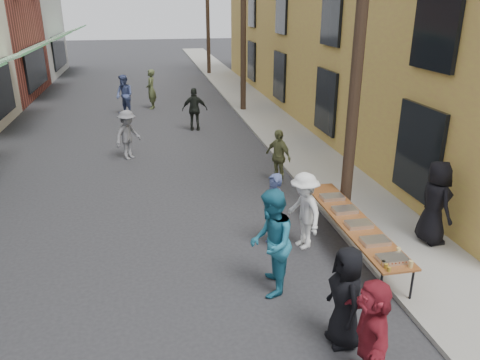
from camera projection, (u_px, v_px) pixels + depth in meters
name	position (u px, v px, depth m)	size (l,w,h in m)	color
ground	(172.00, 319.00, 7.75)	(120.00, 120.00, 0.00)	#28282B
sidewalk	(257.00, 109.00, 22.37)	(2.20, 60.00, 0.10)	gray
utility_pole_near	(361.00, 23.00, 9.66)	(0.26, 0.26, 9.00)	#2D2116
utility_pole_mid	(243.00, 11.00, 20.64)	(0.26, 0.26, 9.00)	#2D2116
utility_pole_far	(208.00, 7.00, 31.61)	(0.26, 0.26, 9.00)	#2D2116
serving_table	(352.00, 221.00, 9.57)	(0.70, 4.00, 0.75)	brown
catering_tray_sausage	(392.00, 259.00, 8.04)	(0.50, 0.33, 0.08)	maroon
catering_tray_foil_b	(375.00, 241.00, 8.63)	(0.50, 0.33, 0.08)	#B2B2B7
catering_tray_buns	(359.00, 224.00, 9.27)	(0.50, 0.33, 0.08)	tan
catering_tray_foil_d	(345.00, 210.00, 9.91)	(0.50, 0.33, 0.08)	#B2B2B7
catering_tray_buns_end	(332.00, 197.00, 10.55)	(0.50, 0.33, 0.08)	tan
condiment_jar_a	(389.00, 269.00, 7.72)	(0.07, 0.07, 0.08)	#A57F26
condiment_jar_b	(386.00, 266.00, 7.81)	(0.07, 0.07, 0.08)	#A57F26
condiment_jar_c	(383.00, 263.00, 7.91)	(0.07, 0.07, 0.08)	#A57F26
cup_stack	(411.00, 264.00, 7.84)	(0.08, 0.08, 0.12)	tan
guest_front_a	(346.00, 297.00, 6.96)	(0.80, 0.52, 1.63)	black
guest_front_b	(273.00, 210.00, 9.83)	(0.59, 0.39, 1.63)	#414E7E
guest_front_c	(271.00, 243.00, 8.16)	(0.95, 0.74, 1.96)	teal
guest_front_d	(304.00, 211.00, 9.76)	(1.08, 0.62, 1.67)	white
guest_front_e	(278.00, 156.00, 13.32)	(0.92, 0.38, 1.57)	olive
guest_queue_back	(371.00, 331.00, 6.31)	(1.44, 0.46, 1.56)	maroon
server	(435.00, 202.00, 9.74)	(0.88, 0.58, 1.81)	black
passerby_left	(128.00, 135.00, 15.32)	(1.05, 0.61, 1.63)	slate
passerby_mid	(195.00, 109.00, 18.68)	(1.00, 0.42, 1.71)	black
passerby_right	(151.00, 89.00, 22.45)	(0.68, 0.45, 1.87)	#4A5431
passerby_far	(125.00, 95.00, 21.23)	(0.88, 0.68, 1.81)	#465387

